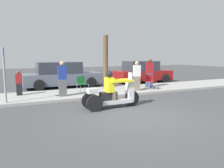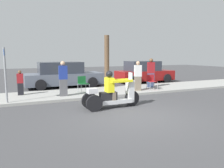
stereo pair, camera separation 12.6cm
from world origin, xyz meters
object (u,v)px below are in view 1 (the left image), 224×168
spectator_with_child (19,83)px  spectator_mid_group (137,76)px  spectator_by_tree (62,79)px  parked_car_lot_right (142,72)px  folding_chair_curbside (82,83)px  spectator_near_curb (150,73)px  folding_chair_set_back (150,80)px  motorcycle_trike (112,95)px  tree_trunk (106,62)px  street_sign (4,73)px  parked_car_lot_far (62,75)px

spectator_with_child → spectator_mid_group: 5.91m
spectator_mid_group → spectator_by_tree: (-3.98, 0.05, 0.02)m
parked_car_lot_right → folding_chair_curbside: bearing=-151.4°
spectator_with_child → spectator_near_curb: 7.19m
folding_chair_set_back → spectator_with_child: bearing=170.7°
motorcycle_trike → spectator_near_curb: spectator_near_curb is taller
spectator_mid_group → tree_trunk: bearing=122.8°
spectator_by_tree → tree_trunk: 3.40m
motorcycle_trike → parked_car_lot_right: (5.47, 6.32, 0.22)m
tree_trunk → street_sign: (-5.27, -2.16, -0.32)m
spectator_with_child → folding_chair_set_back: size_ratio=1.44×
parked_car_lot_right → motorcycle_trike: bearing=-130.9°
spectator_near_curb → spectator_by_tree: (-5.35, -0.74, -0.04)m
spectator_by_tree → parked_car_lot_right: size_ratio=0.38×
motorcycle_trike → tree_trunk: (1.59, 4.24, 1.12)m
spectator_near_curb → parked_car_lot_far: (-4.58, 3.06, -0.20)m
spectator_near_curb → folding_chair_curbside: bearing=-178.5°
spectator_with_child → spectator_mid_group: (5.80, -1.14, 0.19)m
spectator_by_tree → parked_car_lot_far: (0.78, 3.80, -0.16)m
spectator_mid_group → street_sign: (-6.36, -0.47, 0.44)m
spectator_with_child → folding_chair_set_back: 6.78m
spectator_mid_group → spectator_by_tree: 3.98m
motorcycle_trike → spectator_with_child: size_ratio=1.95×
spectator_by_tree → folding_chair_curbside: bearing=29.2°
spectator_with_child → spectator_by_tree: size_ratio=0.73×
spectator_mid_group → parked_car_lot_far: 5.01m
folding_chair_curbside → folding_chair_set_back: 3.81m
motorcycle_trike → parked_car_lot_right: bearing=49.1°
spectator_with_child → parked_car_lot_right: 8.98m
spectator_with_child → parked_car_lot_far: bearing=46.3°
parked_car_lot_far → folding_chair_curbside: bearing=-83.9°
folding_chair_curbside → street_sign: bearing=-161.7°
spectator_with_child → folding_chair_set_back: (6.70, -1.10, -0.07)m
folding_chair_curbside → tree_trunk: (1.77, 1.01, 1.01)m
folding_chair_set_back → parked_car_lot_right: bearing=63.0°
spectator_by_tree → parked_car_lot_right: (6.77, 3.71, -0.16)m
spectator_by_tree → parked_car_lot_far: spectator_by_tree is taller
motorcycle_trike → parked_car_lot_right: parked_car_lot_right is taller
spectator_by_tree → spectator_with_child: bearing=149.2°
motorcycle_trike → spectator_mid_group: size_ratio=1.46×
spectator_by_tree → tree_trunk: (2.89, 1.64, 0.73)m
folding_chair_curbside → tree_trunk: bearing=29.7°
spectator_with_child → folding_chair_set_back: spectator_with_child is taller
spectator_with_child → folding_chair_curbside: spectator_with_child is taller
folding_chair_curbside → parked_car_lot_right: 6.44m
tree_trunk → street_sign: tree_trunk is taller
motorcycle_trike → parked_car_lot_far: parked_car_lot_far is taller
motorcycle_trike → tree_trunk: bearing=69.5°
folding_chair_curbside → spectator_with_child: bearing=171.1°
folding_chair_set_back → tree_trunk: tree_trunk is taller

